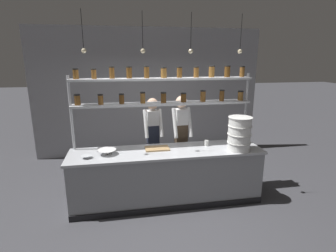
# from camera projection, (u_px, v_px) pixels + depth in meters

# --- Properties ---
(ground_plane) EXTENTS (40.00, 40.00, 0.00)m
(ground_plane) POSITION_uv_depth(u_px,v_px,m) (167.00, 200.00, 4.58)
(ground_plane) COLOR #3D3D42
(back_wall) EXTENTS (5.60, 0.12, 3.12)m
(back_wall) POSITION_uv_depth(u_px,v_px,m) (150.00, 93.00, 6.54)
(back_wall) COLOR #939399
(back_wall) RESTS_ON ground_plane
(prep_counter) EXTENTS (3.20, 0.76, 0.92)m
(prep_counter) POSITION_uv_depth(u_px,v_px,m) (167.00, 176.00, 4.46)
(prep_counter) COLOR gray
(prep_counter) RESTS_ON ground_plane
(spice_shelf_unit) EXTENTS (3.09, 0.28, 2.28)m
(spice_shelf_unit) POSITION_uv_depth(u_px,v_px,m) (165.00, 93.00, 4.43)
(spice_shelf_unit) COLOR #B7BABF
(spice_shelf_unit) RESTS_ON ground_plane
(chef_left) EXTENTS (0.38, 0.31, 1.67)m
(chef_left) POSITION_uv_depth(u_px,v_px,m) (153.00, 134.00, 5.08)
(chef_left) COLOR black
(chef_left) RESTS_ON ground_plane
(chef_center) EXTENTS (0.38, 0.32, 1.73)m
(chef_center) POSITION_uv_depth(u_px,v_px,m) (181.00, 134.00, 4.97)
(chef_center) COLOR black
(chef_center) RESTS_ON ground_plane
(container_stack) EXTENTS (0.39, 0.39, 0.56)m
(container_stack) POSITION_uv_depth(u_px,v_px,m) (239.00, 134.00, 4.30)
(container_stack) COLOR white
(container_stack) RESTS_ON prep_counter
(cutting_board) EXTENTS (0.40, 0.26, 0.02)m
(cutting_board) POSITION_uv_depth(u_px,v_px,m) (157.00, 148.00, 4.40)
(cutting_board) COLOR #A88456
(cutting_board) RESTS_ON prep_counter
(prep_bowl_near_left) EXTENTS (0.16, 0.16, 0.04)m
(prep_bowl_near_left) POSITION_uv_depth(u_px,v_px,m) (86.00, 157.00, 4.00)
(prep_bowl_near_left) COLOR silver
(prep_bowl_near_left) RESTS_ON prep_counter
(prep_bowl_center_front) EXTENTS (0.29, 0.29, 0.08)m
(prep_bowl_center_front) POSITION_uv_depth(u_px,v_px,m) (107.00, 152.00, 4.16)
(prep_bowl_center_front) COLOR white
(prep_bowl_center_front) RESTS_ON prep_counter
(serving_cup_front) EXTENTS (0.07, 0.07, 0.10)m
(serving_cup_front) POSITION_uv_depth(u_px,v_px,m) (206.00, 143.00, 4.57)
(serving_cup_front) COLOR silver
(serving_cup_front) RESTS_ON prep_counter
(pendant_light_row) EXTENTS (2.45, 0.07, 0.59)m
(pendant_light_row) POSITION_uv_depth(u_px,v_px,m) (167.00, 49.00, 3.94)
(pendant_light_row) COLOR black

